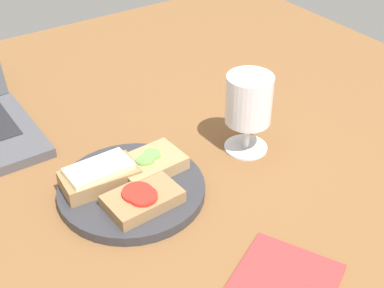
# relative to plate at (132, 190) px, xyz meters

# --- Properties ---
(wooden_table) EXTENTS (1.40, 1.40, 0.03)m
(wooden_table) POSITION_rel_plate_xyz_m (0.05, -0.04, -0.02)
(wooden_table) COLOR brown
(wooden_table) RESTS_ON ground
(plate) EXTENTS (0.22, 0.22, 0.02)m
(plate) POSITION_rel_plate_xyz_m (0.00, 0.00, 0.00)
(plate) COLOR #333338
(plate) RESTS_ON wooden_table
(sandwich_with_cheese) EXTENTS (0.12, 0.07, 0.03)m
(sandwich_with_cheese) POSITION_rel_plate_xyz_m (-0.04, 0.03, 0.02)
(sandwich_with_cheese) COLOR #937047
(sandwich_with_cheese) RESTS_ON plate
(sandwich_with_tomato) EXTENTS (0.11, 0.07, 0.03)m
(sandwich_with_tomato) POSITION_rel_plate_xyz_m (-0.01, -0.05, 0.02)
(sandwich_with_tomato) COLOR #937047
(sandwich_with_tomato) RESTS_ON plate
(sandwich_with_cucumber) EXTENTS (0.11, 0.08, 0.03)m
(sandwich_with_cucumber) POSITION_rel_plate_xyz_m (0.04, 0.02, 0.02)
(sandwich_with_cucumber) COLOR #A88456
(sandwich_with_cucumber) RESTS_ON plate
(wine_glass) EXTENTS (0.08, 0.08, 0.14)m
(wine_glass) POSITION_rel_plate_xyz_m (0.22, -0.00, 0.08)
(wine_glass) COLOR white
(wine_glass) RESTS_ON wooden_table
(napkin) EXTENTS (0.18, 0.17, 0.00)m
(napkin) POSITION_rel_plate_xyz_m (0.07, -0.26, -0.01)
(napkin) COLOR #B23333
(napkin) RESTS_ON wooden_table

